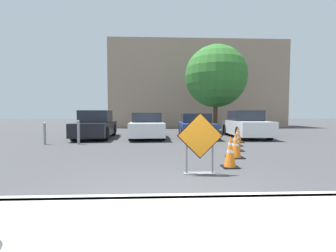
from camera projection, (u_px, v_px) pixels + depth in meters
ground_plane at (160, 137)px, 13.32m from camera, size 96.00×96.00×0.00m
curb_lip at (164, 201)px, 3.34m from camera, size 26.75×0.20×0.14m
road_closed_sign at (200, 141)px, 5.01m from camera, size 1.04×0.20×1.39m
traffic_cone_nearest at (230, 152)px, 5.67m from camera, size 0.40×0.40×0.81m
traffic_cone_second at (235, 145)px, 6.92m from camera, size 0.49×0.49×0.80m
traffic_cone_third at (236, 142)px, 8.26m from camera, size 0.50×0.50×0.67m
traffic_cone_fourth at (237, 137)px, 9.47m from camera, size 0.39×0.39×0.76m
traffic_cone_fifth at (238, 135)px, 10.64m from camera, size 0.50×0.50×0.76m
parked_car_nearest at (96, 125)px, 12.57m from camera, size 1.96×4.30×1.54m
parked_car_second at (147, 126)px, 12.78m from camera, size 2.03×4.51×1.41m
parked_car_third at (196, 126)px, 13.19m from camera, size 2.01×4.58×1.37m
parked_car_fourth at (245, 125)px, 12.97m from camera, size 1.94×4.31×1.54m
bollard_nearest at (79, 132)px, 9.95m from camera, size 0.12×0.12×1.08m
bollard_second at (45, 133)px, 9.90m from camera, size 0.12×0.12×0.98m
building_facade_backdrop at (196, 87)px, 23.81m from camera, size 17.43×5.00×8.50m
street_tree_behind_lot at (216, 77)px, 16.34m from camera, size 4.49×4.49×6.33m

